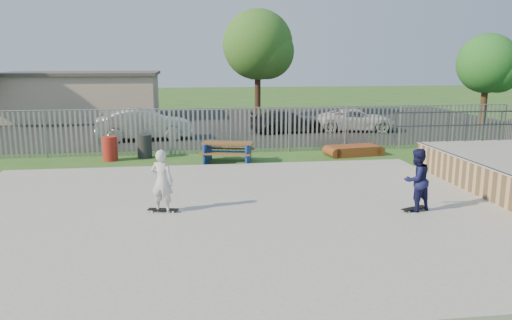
{
  "coord_description": "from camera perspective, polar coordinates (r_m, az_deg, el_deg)",
  "views": [
    {
      "loc": [
        -0.87,
        -12.61,
        4.12
      ],
      "look_at": [
        1.14,
        2.0,
        1.1
      ],
      "focal_mm": 35.0,
      "sensor_mm": 36.0,
      "label": 1
    }
  ],
  "objects": [
    {
      "name": "skater_navy",
      "position": [
        13.75,
        17.85,
        -2.18
      ],
      "size": [
        0.98,
        0.88,
        1.67
      ],
      "primitive_type": "imported",
      "rotation": [
        0.0,
        0.0,
        3.51
      ],
      "color": "#151744",
      "rests_on": "concrete_slab"
    },
    {
      "name": "car_dark",
      "position": [
        28.08,
        3.48,
        4.41
      ],
      "size": [
        4.39,
        2.29,
        1.22
      ],
      "primitive_type": "imported",
      "rotation": [
        0.0,
        0.0,
        1.72
      ],
      "color": "black",
      "rests_on": "parking_lot"
    },
    {
      "name": "tree_mid",
      "position": [
        35.23,
        0.2,
        13.03
      ],
      "size": [
        4.83,
        4.83,
        7.45
      ],
      "color": "#3B2517",
      "rests_on": "ground"
    },
    {
      "name": "picnic_table",
      "position": [
        19.93,
        -3.24,
        0.87
      ],
      "size": [
        2.31,
        2.06,
        0.84
      ],
      "rotation": [
        0.0,
        0.0,
        -0.24
      ],
      "color": "brown",
      "rests_on": "ground"
    },
    {
      "name": "ground",
      "position": [
        13.29,
        -3.73,
        -6.51
      ],
      "size": [
        120.0,
        120.0,
        0.0
      ],
      "primitive_type": "plane",
      "color": "#325B1F",
      "rests_on": "ground"
    },
    {
      "name": "funbox",
      "position": [
        21.93,
        11.1,
        1.07
      ],
      "size": [
        2.2,
        1.34,
        0.41
      ],
      "rotation": [
        0.0,
        0.0,
        0.16
      ],
      "color": "brown",
      "rests_on": "ground"
    },
    {
      "name": "skateboard_a",
      "position": [
        13.95,
        17.65,
        -5.35
      ],
      "size": [
        0.82,
        0.48,
        0.08
      ],
      "rotation": [
        0.0,
        0.0,
        0.37
      ],
      "color": "black",
      "rests_on": "concrete_slab"
    },
    {
      "name": "tree_right",
      "position": [
        34.28,
        24.93,
        9.95
      ],
      "size": [
        3.65,
        3.65,
        5.62
      ],
      "color": "#442E1B",
      "rests_on": "ground"
    },
    {
      "name": "car_silver",
      "position": [
        26.04,
        -12.62,
        3.99
      ],
      "size": [
        4.95,
        2.2,
        1.58
      ],
      "primitive_type": "imported",
      "rotation": [
        0.0,
        0.0,
        1.68
      ],
      "color": "silver",
      "rests_on": "parking_lot"
    },
    {
      "name": "car_white",
      "position": [
        29.22,
        11.45,
        4.51
      ],
      "size": [
        4.8,
        2.85,
        1.25
      ],
      "primitive_type": "imported",
      "rotation": [
        0.0,
        0.0,
        1.39
      ],
      "color": "silver",
      "rests_on": "parking_lot"
    },
    {
      "name": "skateboard_b",
      "position": [
        13.41,
        -10.56,
        -5.68
      ],
      "size": [
        0.82,
        0.37,
        0.08
      ],
      "rotation": [
        0.0,
        0.0,
        -0.22
      ],
      "color": "black",
      "rests_on": "concrete_slab"
    },
    {
      "name": "building",
      "position": [
        36.4,
        -19.28,
        6.97
      ],
      "size": [
        10.4,
        6.4,
        3.2
      ],
      "color": "#BCAB91",
      "rests_on": "ground"
    },
    {
      "name": "skater_white",
      "position": [
        13.2,
        -10.69,
        -2.38
      ],
      "size": [
        0.71,
        0.6,
        1.67
      ],
      "primitive_type": "imported",
      "rotation": [
        0.0,
        0.0,
        2.75
      ],
      "color": "silver",
      "rests_on": "concrete_slab"
    },
    {
      "name": "trash_bin_red",
      "position": [
        21.19,
        -16.34,
        1.26
      ],
      "size": [
        0.6,
        0.6,
        0.99
      ],
      "primitive_type": "cylinder",
      "color": "maroon",
      "rests_on": "ground"
    },
    {
      "name": "fence",
      "position": [
        17.57,
        -1.62,
        1.34
      ],
      "size": [
        26.04,
        16.02,
        2.0
      ],
      "color": "gray",
      "rests_on": "ground"
    },
    {
      "name": "parking_lot",
      "position": [
        31.88,
        -6.25,
        4.1
      ],
      "size": [
        40.0,
        18.0,
        0.02
      ],
      "primitive_type": "cube",
      "color": "black",
      "rests_on": "ground"
    },
    {
      "name": "concrete_slab",
      "position": [
        13.27,
        -3.74,
        -6.2
      ],
      "size": [
        15.0,
        12.0,
        0.15
      ],
      "primitive_type": "cube",
      "color": "#9A9A95",
      "rests_on": "ground"
    },
    {
      "name": "trash_bin_grey",
      "position": [
        21.4,
        -12.62,
        1.54
      ],
      "size": [
        0.59,
        0.59,
        0.99
      ],
      "primitive_type": "cylinder",
      "color": "black",
      "rests_on": "ground"
    }
  ]
}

